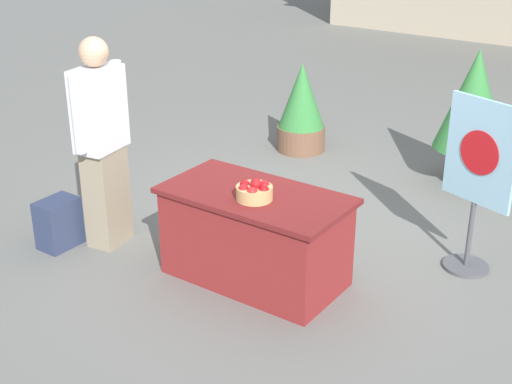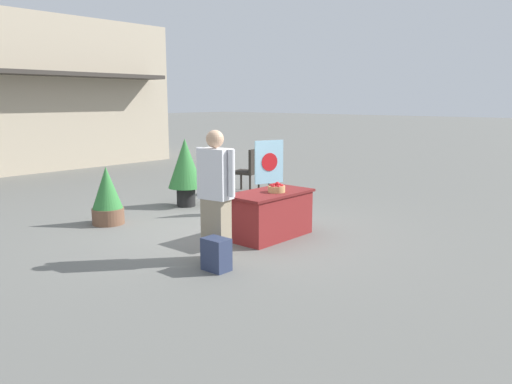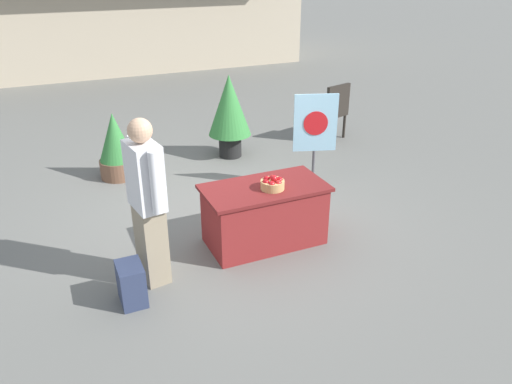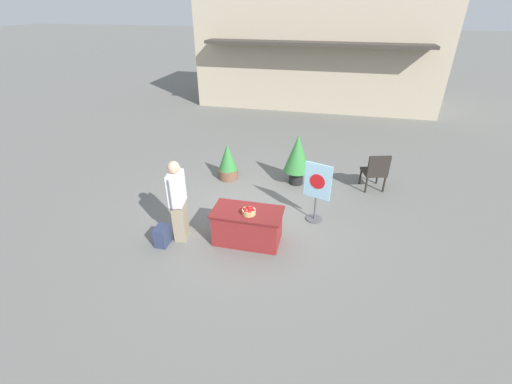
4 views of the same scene
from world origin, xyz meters
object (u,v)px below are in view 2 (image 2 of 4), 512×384
Objects in this scene: apple_basket at (277,188)px; person_visitor at (216,195)px; potted_plant_far_right at (185,167)px; display_table at (270,214)px; patio_chair at (250,168)px; poster_board at (269,173)px; backpack at (216,254)px; potted_plant_near_right at (107,196)px.

person_visitor reaches higher than apple_basket.
apple_basket is 2.93m from potted_plant_far_right.
display_table is 1.38× the size of patio_chair.
poster_board is (2.66, 1.31, -0.13)m from person_visitor.
patio_chair reaches higher than apple_basket.
potted_plant_far_right reaches higher than backpack.
potted_plant_near_right is (-1.89, -0.12, -0.32)m from potted_plant_far_right.
person_visitor is 5.09m from patio_chair.
poster_board is (1.23, 1.19, -0.02)m from apple_basket.
patio_chair is (4.34, 3.37, 0.36)m from backpack.
potted_plant_far_right is (2.32, 3.29, 0.60)m from backpack.
poster_board is 1.01× the size of potted_plant_far_right.
apple_basket is 0.19× the size of poster_board.
potted_plant_near_right is at bearing 82.25° from backpack.
person_visitor is 4.18× the size of backpack.
apple_basket is (0.05, -0.09, 0.42)m from display_table.
potted_plant_far_right reaches higher than apple_basket.
potted_plant_far_right is (-2.02, -0.08, 0.25)m from patio_chair.
poster_board is 1.80m from potted_plant_far_right.
person_visitor is 3.61m from potted_plant_far_right.
apple_basket is at bearing -3.93° from person_visitor.
display_table is 0.80× the size of person_visitor.
backpack is at bearing -42.68° from poster_board.
potted_plant_near_right is at bearing 76.90° from patio_chair.
person_visitor is (-1.37, -0.21, 0.54)m from display_table.
patio_chair is 3.91m from potted_plant_near_right.
display_table is at bearing -103.26° from potted_plant_far_right.
person_visitor reaches higher than potted_plant_near_right.
poster_board is 1.36× the size of patio_chair.
person_visitor reaches higher than backpack.
poster_board reaches higher than apple_basket.
person_visitor is at bearing -171.23° from display_table.
apple_basket is at bearing 13.69° from backpack.
display_table is 2.93m from potted_plant_near_right.
person_visitor is 1.72× the size of patio_chair.
apple_basket is at bearing -59.16° from display_table.
backpack is 0.41× the size of patio_chair.
person_visitor is at bearing 111.09° from patio_chair.
potted_plant_far_right reaches higher than patio_chair.
patio_chair is 1.01× the size of potted_plant_near_right.
poster_board is 1.38× the size of potted_plant_near_right.
poster_board reaches higher than backpack.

